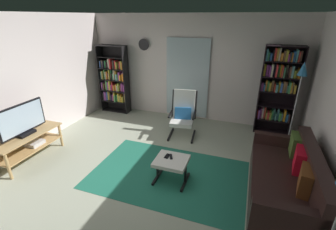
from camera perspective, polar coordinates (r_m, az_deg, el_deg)
The scene contains 16 objects.
ground_plane at distance 4.10m, azimuth -5.66°, elevation -15.41°, with size 7.02×7.02×0.00m, color #AEB39C.
wall_back at distance 6.09m, azimuth 5.64°, elevation 11.06°, with size 5.60×0.06×2.60m, color silver.
wall_left at distance 5.20m, azimuth -34.50°, elevation 5.10°, with size 0.06×6.00×2.60m, color silver.
glass_door_panel at distance 6.10m, azimuth 4.62°, elevation 8.71°, with size 1.10×0.01×2.00m, color silver.
area_rug at distance 4.20m, azimuth 0.09°, elevation -14.10°, with size 2.61×1.69×0.01m, color #22715A.
tv_stand at distance 5.16m, azimuth -30.58°, elevation -5.69°, with size 0.51×1.27×0.52m.
television at distance 4.98m, azimuth -31.75°, elevation -1.18°, with size 0.20×0.93×0.58m.
bookshelf_near_tv at distance 6.73m, azimuth -12.79°, elevation 8.09°, with size 0.79×0.30×1.83m.
bookshelf_near_sofa at distance 5.74m, azimuth 25.14°, elevation 6.30°, with size 0.78×0.30×1.98m.
leather_sofa at distance 3.98m, azimuth 26.72°, elevation -14.01°, with size 0.86×1.94×0.80m.
lounge_armchair at distance 5.28m, azimuth 3.68°, elevation 0.57°, with size 0.64×0.72×1.02m.
ottoman at distance 3.89m, azimuth 0.82°, elevation -11.53°, with size 0.52×0.48×0.41m.
tv_remote at distance 3.90m, azimuth 0.72°, elevation -10.00°, with size 0.04×0.14×0.02m, color black.
cell_phone at distance 3.92m, azimuth -0.17°, elevation -9.88°, with size 0.07×0.14×0.01m, color black.
floor_lamp_by_shelf at distance 4.93m, azimuth 29.29°, elevation 6.72°, with size 0.22×0.22×1.79m.
wall_clock at distance 6.35m, azimuth -5.85°, elevation 16.56°, with size 0.29×0.03×0.29m.
Camera 1 is at (1.45, -2.88, 2.53)m, focal length 25.25 mm.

